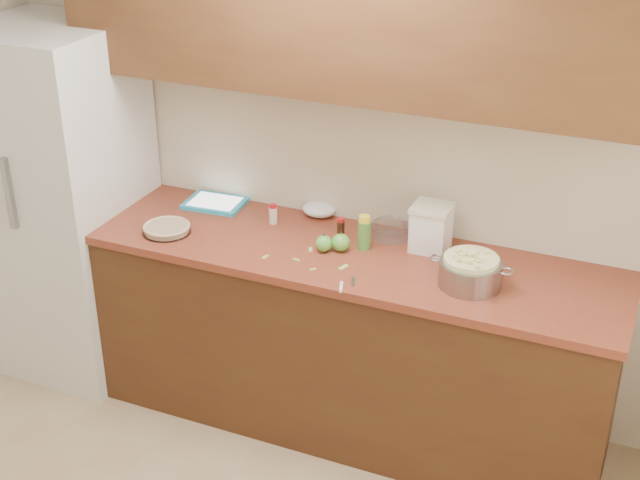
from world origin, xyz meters
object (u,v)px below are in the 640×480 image
at_px(flour_canister, 431,227).
at_px(tablet, 215,203).
at_px(colander, 470,272).
at_px(pie, 167,228).

xyz_separation_m(flour_canister, tablet, (-1.12, 0.04, -0.10)).
height_order(colander, tablet, colander).
relative_size(pie, flour_canister, 1.08).
relative_size(pie, colander, 0.65).
height_order(colander, flour_canister, flour_canister).
bearing_deg(colander, pie, -177.18).
xyz_separation_m(pie, flour_canister, (1.17, 0.32, 0.09)).
xyz_separation_m(pie, colander, (1.42, 0.07, 0.04)).
distance_m(colander, flour_canister, 0.36).
bearing_deg(pie, flour_canister, 15.30).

